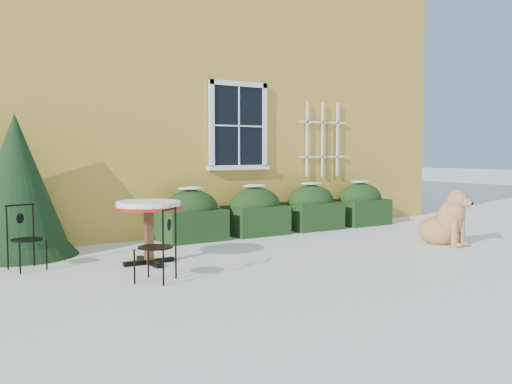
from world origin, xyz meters
TOP-DOWN VIEW (x-y plane):
  - ground at (0.00, 0.00)m, footprint 80.00×80.00m
  - house at (0.00, 7.00)m, footprint 12.40×8.40m
  - hedge_row at (1.65, 2.55)m, footprint 4.95×0.80m
  - evergreen_shrub at (-3.04, 2.60)m, footprint 1.69×1.69m
  - bistro_table at (-1.70, 1.01)m, footprint 0.91×0.91m
  - patio_chair_near at (-2.02, -0.02)m, footprint 0.53×0.53m
  - patio_chair_far at (-3.15, 1.54)m, footprint 0.44×0.44m
  - dog at (2.91, -0.14)m, footprint 0.64×1.04m

SIDE VIEW (x-z plane):
  - ground at x=0.00m, z-range 0.00..0.00m
  - dog at x=2.91m, z-range -0.09..0.84m
  - hedge_row at x=1.65m, z-range -0.05..0.86m
  - patio_chair_far at x=-3.15m, z-range 0.00..0.83m
  - patio_chair_near at x=-2.02m, z-range 0.00..0.85m
  - bistro_table at x=-1.70m, z-range 0.28..1.12m
  - evergreen_shrub at x=-3.04m, z-range -0.20..1.84m
  - house at x=0.00m, z-range 0.02..6.42m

